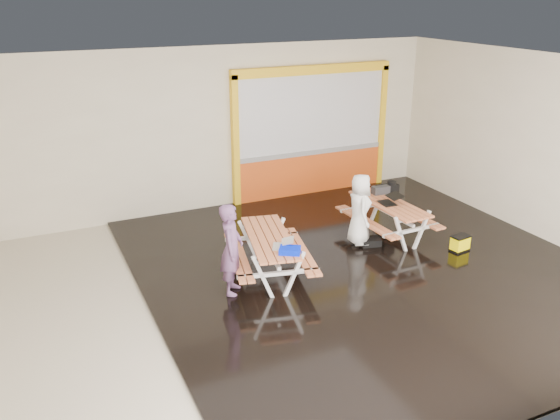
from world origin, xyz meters
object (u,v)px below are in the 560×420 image
person_left (232,249)px  backpack (391,192)px  picnic_table_right (389,211)px  person_right (360,209)px  laptop_right (390,200)px  dark_case (370,242)px  toolbox (381,190)px  fluke_bag (460,243)px  picnic_table_left (270,246)px  laptop_left (282,244)px  blue_pouch (290,250)px

person_left → backpack: person_left is taller
picnic_table_right → backpack: bearing=52.4°
person_right → laptop_right: bearing=-64.3°
laptop_right → picnic_table_right: bearing=77.5°
person_left → backpack: 4.30m
laptop_right → dark_case: size_ratio=1.20×
picnic_table_right → toolbox: (0.15, 0.52, 0.25)m
person_right → fluke_bag: person_right is taller
picnic_table_left → picnic_table_right: (2.75, 0.56, -0.02)m
toolbox → laptop_right: bearing=-105.9°
person_right → fluke_bag: size_ratio=3.56×
laptop_left → toolbox: bearing=28.2°
dark_case → backpack: bearing=40.4°
laptop_left → fluke_bag: 3.62m
laptop_left → blue_pouch: laptop_left is taller
laptop_right → fluke_bag: bearing=-52.8°
blue_pouch → laptop_right: bearing=24.8°
laptop_right → dark_case: 0.88m
picnic_table_left → person_left: 0.84m
laptop_left → fluke_bag: laptop_left is taller
blue_pouch → toolbox: size_ratio=0.92×
laptop_left → dark_case: laptop_left is taller
picnic_table_left → laptop_left: size_ratio=4.97×
dark_case → blue_pouch: bearing=-154.3°
laptop_left → toolbox: (2.88, 1.54, 0.01)m
picnic_table_left → blue_pouch: size_ratio=6.67×
person_left → fluke_bag: size_ratio=3.95×
person_left → blue_pouch: bearing=-90.0°
picnic_table_left → dark_case: (2.22, 0.34, -0.47)m
picnic_table_right → fluke_bag: bearing=-53.4°
laptop_right → blue_pouch: (-2.72, -1.25, 0.01)m
laptop_left → laptop_right: laptop_right is taller
person_left → dark_case: person_left is taller
toolbox → fluke_bag: bearing=-67.4°
picnic_table_right → toolbox: 0.60m
backpack → fluke_bag: 1.87m
picnic_table_right → fluke_bag: picnic_table_right is taller
blue_pouch → person_left: bearing=150.7°
picnic_table_right → dark_case: bearing=-157.7°
laptop_right → toolbox: size_ratio=1.24×
person_left → fluke_bag: bearing=-64.5°
picnic_table_left → laptop_right: bearing=11.1°
picnic_table_left → person_left: size_ratio=1.45×
laptop_right → laptop_left: bearing=-159.8°
picnic_table_right → backpack: size_ratio=4.11×
person_right → dark_case: (0.22, -0.09, -0.66)m
picnic_table_right → dark_case: size_ratio=5.23×
picnic_table_left → laptop_right: laptop_right is taller
person_left → blue_pouch: person_left is taller
laptop_left → fluke_bag: size_ratio=1.15×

